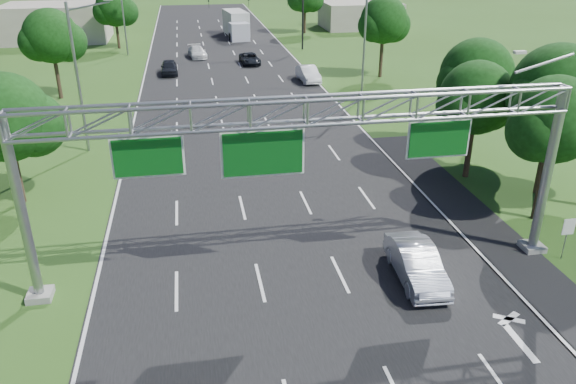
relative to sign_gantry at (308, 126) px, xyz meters
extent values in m
plane|color=#2D5018|center=(-0.33, 18.00, -6.89)|extent=(220.00, 220.00, 0.00)
cube|color=black|center=(-0.33, 18.00, -6.89)|extent=(18.00, 180.00, 0.02)
cube|color=black|center=(9.87, 2.00, -6.89)|extent=(3.00, 30.00, 0.02)
cube|color=gray|center=(11.17, 0.00, -6.74)|extent=(1.00, 1.00, 0.30)
cylinder|color=gray|center=(11.17, 0.00, -2.89)|extent=(0.44, 0.44, 8.00)
cube|color=gray|center=(-11.33, 0.00, -6.74)|extent=(1.00, 1.00, 0.30)
cylinder|color=gray|center=(-11.33, 0.00, -2.89)|extent=(0.40, 0.40, 8.00)
cylinder|color=gray|center=(9.97, 0.00, 2.11)|extent=(2.54, 0.12, 0.79)
cube|color=beige|center=(8.77, 0.00, 2.61)|extent=(0.50, 0.22, 0.12)
cube|color=white|center=(-6.33, -0.02, -0.89)|extent=(2.80, 0.05, 1.70)
cube|color=#094F15|center=(-6.33, -0.08, -0.89)|extent=(2.62, 0.05, 1.52)
cube|color=white|center=(-1.83, -0.02, -1.04)|extent=(3.40, 0.05, 2.00)
cube|color=#094F15|center=(-1.83, -0.08, -1.04)|extent=(3.22, 0.05, 1.82)
cube|color=white|center=(5.67, -0.02, -0.89)|extent=(2.80, 0.05, 1.70)
cube|color=#094F15|center=(5.67, -0.08, -0.89)|extent=(2.62, 0.05, 1.52)
cylinder|color=gray|center=(12.07, -1.00, -5.89)|extent=(0.06, 0.06, 2.00)
cube|color=white|center=(12.07, -1.03, -5.19)|extent=(0.60, 0.04, 0.80)
cylinder|color=black|center=(10.67, 53.00, -3.39)|extent=(0.24, 0.24, 7.00)
imported|color=black|center=(-1.33, 53.00, -0.84)|extent=(0.18, 0.22, 1.10)
imported|color=black|center=(3.67, 53.00, -0.84)|extent=(0.18, 0.22, 1.10)
imported|color=black|center=(8.67, 53.00, -0.84)|extent=(0.18, 0.22, 1.10)
cylinder|color=gray|center=(-11.83, 18.00, -1.89)|extent=(0.20, 0.20, 10.00)
cylinder|color=gray|center=(-10.53, 18.00, 2.81)|extent=(2.78, 0.12, 0.60)
cylinder|color=gray|center=(-11.83, 53.00, -1.89)|extent=(0.20, 0.20, 10.00)
cylinder|color=gray|center=(11.17, 28.00, -1.89)|extent=(0.20, 0.20, 10.00)
cylinder|color=#2D2116|center=(13.17, 3.00, -5.02)|extent=(0.36, 0.36, 3.74)
sphere|color=black|center=(13.17, 3.00, -1.39)|extent=(4.40, 4.40, 4.40)
sphere|color=black|center=(14.27, 3.40, -1.94)|extent=(3.30, 3.30, 3.30)
sphere|color=black|center=(12.18, 2.70, -1.83)|extent=(3.08, 3.08, 3.08)
cylinder|color=#2D2116|center=(15.17, 6.00, -4.80)|extent=(0.36, 0.36, 4.18)
sphere|color=black|center=(15.17, 6.00, -0.71)|extent=(5.00, 5.00, 5.00)
sphere|color=black|center=(16.42, 6.40, -1.34)|extent=(3.75, 3.75, 3.75)
sphere|color=black|center=(14.04, 5.70, -1.21)|extent=(3.50, 3.50, 3.50)
cylinder|color=#2D2116|center=(12.17, 9.00, -5.24)|extent=(0.36, 0.36, 3.30)
sphere|color=black|center=(12.17, 9.00, -1.83)|extent=(4.40, 4.40, 4.40)
sphere|color=black|center=(13.27, 9.40, -2.38)|extent=(3.30, 3.30, 3.30)
sphere|color=black|center=(11.18, 8.70, -2.27)|extent=(3.08, 3.08, 3.08)
cylinder|color=#2D2116|center=(14.17, 13.00, -5.13)|extent=(0.36, 0.36, 3.52)
sphere|color=black|center=(14.17, 13.00, -1.45)|extent=(4.80, 4.80, 4.80)
sphere|color=black|center=(15.37, 13.40, -2.05)|extent=(3.60, 3.60, 3.60)
sphere|color=black|center=(13.09, 12.70, -1.93)|extent=(3.36, 3.36, 3.36)
cylinder|color=#2D2116|center=(-14.33, 10.00, -5.35)|extent=(0.36, 0.36, 3.08)
sphere|color=black|center=(-14.33, 10.00, -1.89)|extent=(4.80, 4.80, 4.80)
sphere|color=black|center=(-13.13, 10.40, -2.49)|extent=(3.60, 3.60, 3.60)
cylinder|color=#2D2116|center=(-16.33, 33.00, -5.02)|extent=(0.36, 0.36, 3.74)
sphere|color=black|center=(-16.33, 33.00, -1.23)|extent=(4.80, 4.80, 4.80)
sphere|color=black|center=(-15.13, 33.40, -1.83)|extent=(3.60, 3.60, 3.60)
sphere|color=black|center=(-17.41, 32.70, -1.71)|extent=(3.36, 3.36, 3.36)
cylinder|color=#2D2116|center=(-13.33, 58.00, -5.24)|extent=(0.36, 0.36, 3.30)
sphere|color=black|center=(-13.33, 58.00, -1.67)|extent=(4.80, 4.80, 4.80)
sphere|color=black|center=(-12.13, 58.40, -2.27)|extent=(3.60, 3.60, 3.60)
sphere|color=black|center=(-14.41, 57.70, -2.15)|extent=(3.36, 3.36, 3.36)
cylinder|color=#2D2116|center=(15.67, 36.00, -4.91)|extent=(0.36, 0.36, 3.96)
sphere|color=black|center=(15.67, 36.00, -1.01)|extent=(4.80, 4.80, 4.80)
sphere|color=black|center=(16.87, 36.40, -1.61)|extent=(3.60, 3.60, 3.60)
sphere|color=black|center=(14.59, 35.70, -1.49)|extent=(3.36, 3.36, 3.36)
cylinder|color=#2D2116|center=(13.67, 66.00, -5.13)|extent=(0.36, 0.36, 3.52)
sphere|color=black|center=(14.87, 66.40, -2.05)|extent=(3.60, 3.60, 3.60)
sphere|color=black|center=(12.59, 65.70, -1.93)|extent=(3.36, 3.36, 3.36)
cube|color=gray|center=(-22.33, 66.00, -4.39)|extent=(14.00, 10.00, 5.00)
cube|color=gray|center=(23.67, 70.00, -4.89)|extent=(12.00, 9.00, 4.00)
imported|color=silver|center=(4.64, -1.41, -6.11)|extent=(1.92, 4.83, 1.56)
imported|color=silver|center=(-3.22, 49.95, -6.22)|extent=(2.50, 4.84, 1.34)
imported|color=black|center=(2.73, 44.93, -6.27)|extent=(2.30, 4.58, 1.25)
imported|color=black|center=(-6.50, 41.29, -6.15)|extent=(1.85, 4.39, 1.48)
imported|color=white|center=(7.67, 35.35, -6.11)|extent=(1.90, 4.83, 1.56)
cube|color=beige|center=(3.09, 65.75, -5.02)|extent=(3.54, 7.10, 3.41)
cube|color=silver|center=(3.09, 60.98, -5.64)|extent=(2.90, 2.80, 2.50)
cylinder|color=black|center=(1.84, 61.21, -6.32)|extent=(0.40, 1.14, 1.14)
cylinder|color=black|center=(4.34, 61.21, -6.32)|extent=(0.40, 1.14, 1.14)
cylinder|color=black|center=(1.84, 68.02, -6.32)|extent=(0.40, 1.14, 1.14)
cylinder|color=black|center=(4.34, 68.02, -6.32)|extent=(0.40, 1.14, 1.14)
camera|label=1|loc=(-4.58, -21.01, 6.95)|focal=35.00mm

